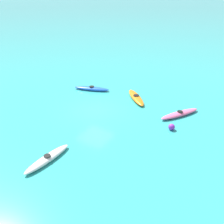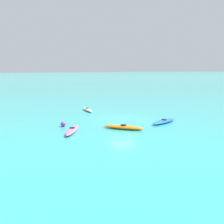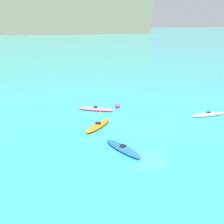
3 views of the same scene
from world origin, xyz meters
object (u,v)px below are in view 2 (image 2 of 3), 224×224
kayak_white (87,110)px  kayak_orange (124,127)px  kayak_pink (72,130)px  buoy_purple (63,124)px  kayak_blue (164,121)px

kayak_white → kayak_orange: size_ratio=1.05×
kayak_orange → kayak_pink: same height
kayak_orange → buoy_purple: 5.20m
kayak_pink → buoy_purple: (2.18, 0.18, 0.05)m
kayak_orange → kayak_white: bearing=-1.6°
kayak_orange → buoy_purple: (2.98, 4.26, 0.05)m
kayak_pink → kayak_blue: 8.44m
kayak_white → buoy_purple: bearing=146.2°
buoy_purple → kayak_pink: bearing=-175.3°
kayak_white → buoy_purple: buoy_purple is taller
kayak_blue → kayak_white: bearing=23.8°
kayak_orange → buoy_purple: bearing=55.0°
kayak_blue → kayak_orange: bearing=96.5°
kayak_orange → kayak_blue: (0.50, -4.36, -0.00)m
kayak_orange → kayak_blue: bearing=-83.5°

